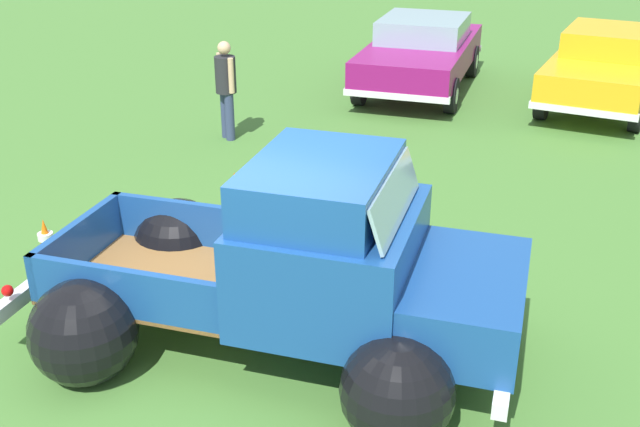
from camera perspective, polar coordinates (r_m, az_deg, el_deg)
The scene contains 7 objects.
ground_plane at distance 7.40m, azimuth -4.07°, elevation -9.64°, with size 80.00×80.00×0.00m, color #477A33.
vintage_pickup_truck at distance 6.89m, azimuth -1.23°, elevation -4.98°, with size 4.87×3.36×1.96m.
show_car_0 at distance 15.71m, azimuth 7.60°, elevation 12.01°, with size 2.59×4.68×1.43m.
show_car_1 at distance 15.44m, azimuth 20.57°, elevation 10.45°, with size 1.81×4.28×1.43m.
spectator_0 at distance 12.63m, azimuth -7.08°, elevation 9.60°, with size 0.50×0.47×1.63m.
lane_cone_0 at distance 9.82m, azimuth -6.38°, elevation 1.39°, with size 0.36×0.36×0.63m.
lane_cone_1 at distance 9.01m, azimuth -19.83°, elevation -2.25°, with size 0.36×0.36×0.63m.
Camera 1 is at (3.22, -5.21, 4.16)m, focal length 42.58 mm.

